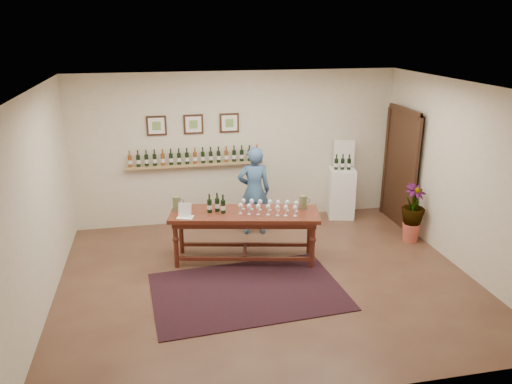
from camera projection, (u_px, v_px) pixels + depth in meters
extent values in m
plane|color=#522F24|center=(267.00, 279.00, 7.37)|extent=(6.00, 6.00, 0.00)
plane|color=silver|center=(238.00, 148.00, 9.24)|extent=(6.00, 0.00, 6.00)
plane|color=silver|center=(328.00, 273.00, 4.60)|extent=(6.00, 0.00, 6.00)
plane|color=silver|center=(38.00, 205.00, 6.35)|extent=(0.00, 5.00, 5.00)
plane|color=silver|center=(462.00, 177.00, 7.49)|extent=(0.00, 5.00, 5.00)
plane|color=white|center=(268.00, 87.00, 6.47)|extent=(6.00, 6.00, 0.00)
cube|color=tan|center=(195.00, 165.00, 9.08)|extent=(2.50, 0.16, 0.04)
cube|color=black|center=(403.00, 169.00, 9.17)|extent=(0.10, 1.00, 2.10)
cube|color=#331D11|center=(400.00, 169.00, 9.16)|extent=(0.04, 1.12, 2.22)
cube|color=#331D11|center=(156.00, 126.00, 8.79)|extent=(0.35, 0.03, 0.35)
cube|color=white|center=(156.00, 126.00, 8.77)|extent=(0.28, 0.01, 0.28)
cube|color=#769B4D|center=(156.00, 126.00, 8.77)|extent=(0.15, 0.00, 0.15)
cube|color=#331D11|center=(193.00, 124.00, 8.91)|extent=(0.35, 0.03, 0.35)
cube|color=white|center=(193.00, 124.00, 8.89)|extent=(0.28, 0.01, 0.28)
cube|color=#769B4D|center=(194.00, 124.00, 8.89)|extent=(0.15, 0.00, 0.15)
cube|color=#331D11|center=(229.00, 123.00, 9.03)|extent=(0.35, 0.03, 0.35)
cube|color=white|center=(229.00, 123.00, 9.02)|extent=(0.28, 0.01, 0.28)
cube|color=#769B4D|center=(230.00, 123.00, 9.01)|extent=(0.15, 0.00, 0.15)
cube|color=#46160C|center=(248.00, 291.00, 7.03)|extent=(2.76, 1.94, 0.01)
cube|color=#4E2513|center=(245.00, 214.00, 7.73)|extent=(2.40, 1.19, 0.06)
cube|color=#4E2513|center=(245.00, 218.00, 7.75)|extent=(2.25, 1.04, 0.10)
cylinder|color=#4E2513|center=(176.00, 245.00, 7.62)|extent=(0.09, 0.09, 0.75)
cylinder|color=#4E2513|center=(313.00, 245.00, 7.61)|extent=(0.09, 0.09, 0.75)
cylinder|color=#4E2513|center=(181.00, 231.00, 8.12)|extent=(0.09, 0.09, 0.75)
cylinder|color=#4E2513|center=(309.00, 232.00, 8.10)|extent=(0.09, 0.09, 0.75)
cube|color=#4E2513|center=(244.00, 259.00, 7.69)|extent=(2.05, 0.49, 0.05)
cube|color=#4E2513|center=(245.00, 245.00, 8.18)|extent=(2.05, 0.49, 0.05)
cube|color=#4E2513|center=(245.00, 251.00, 7.94)|extent=(0.16, 0.52, 0.05)
cube|color=white|center=(185.00, 210.00, 7.51)|extent=(0.28, 0.24, 0.22)
cube|color=white|center=(341.00, 193.00, 9.64)|extent=(0.58, 0.58, 0.96)
cube|color=white|center=(344.00, 153.00, 9.55)|extent=(0.39, 0.11, 0.55)
cone|color=#C35341|center=(411.00, 232.00, 8.63)|extent=(0.30, 0.30, 0.32)
imported|color=#163819|center=(413.00, 208.00, 8.49)|extent=(0.59, 0.59, 0.56)
imported|color=#3A608B|center=(254.00, 191.00, 8.76)|extent=(0.60, 0.41, 1.59)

